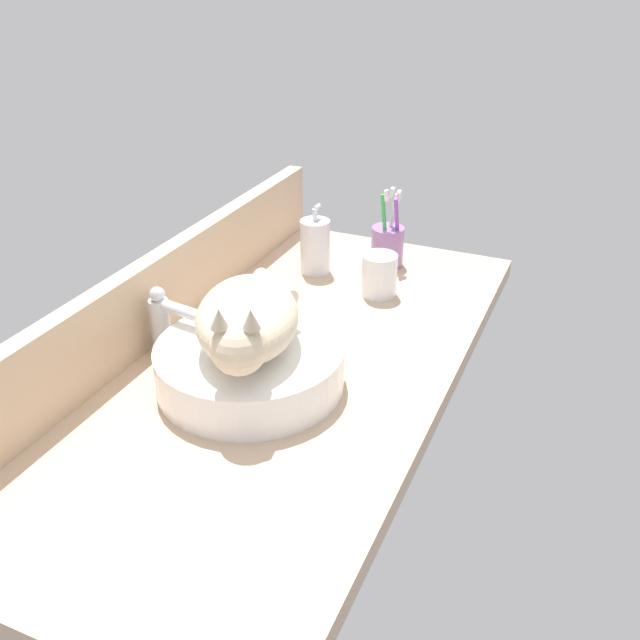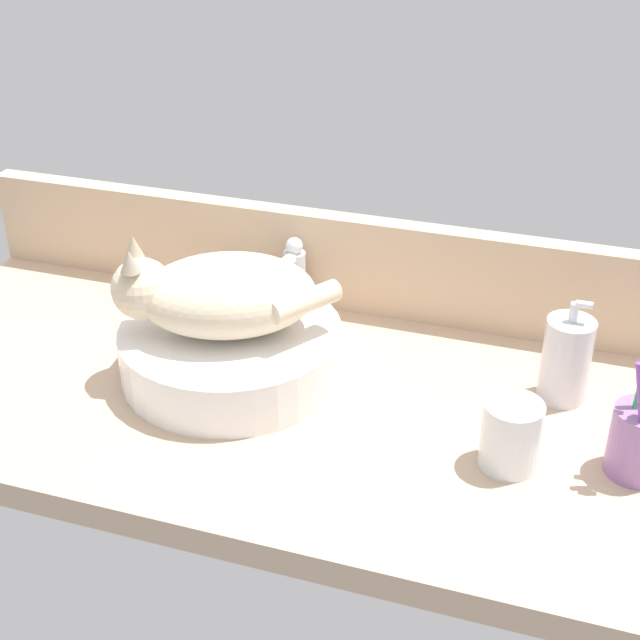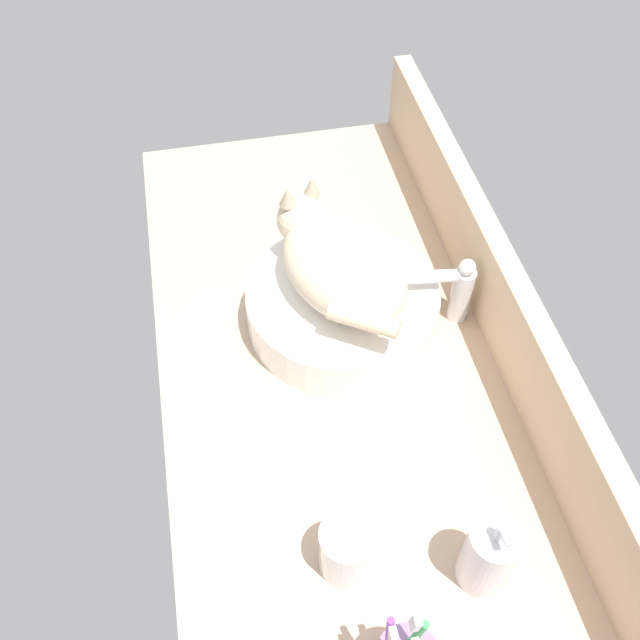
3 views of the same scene
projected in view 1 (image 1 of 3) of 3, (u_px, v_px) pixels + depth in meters
ground_plane at (286, 373)px, 131.06cm from camera, size 125.96×58.61×4.00cm
backsplash_panel at (156, 297)px, 135.82cm from camera, size 125.96×3.60×16.21cm
sink_basin at (250, 366)px, 122.39cm from camera, size 32.52×32.52×7.68cm
cat at (247, 321)px, 116.55cm from camera, size 30.96×25.34×14.00cm
faucet at (165, 320)px, 129.51cm from camera, size 4.30×11.86×13.60cm
soap_dispenser at (315, 246)px, 161.84cm from camera, size 6.79×6.79×15.79cm
toothbrush_cup at (388, 245)px, 165.72cm from camera, size 7.55×7.55×18.71cm
water_glass at (379, 278)px, 152.71cm from camera, size 7.60×7.60×9.27cm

